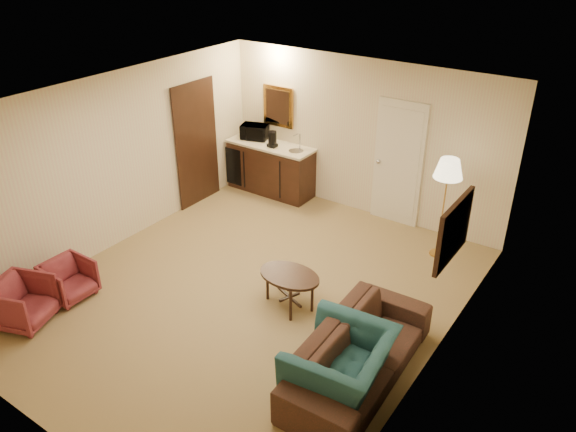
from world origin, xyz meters
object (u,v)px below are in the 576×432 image
at_px(sofa, 360,345).
at_px(floor_lamp, 443,208).
at_px(wetbar_cabinet, 271,168).
at_px(rose_chair_far, 22,300).
at_px(coffee_maker, 272,139).
at_px(coffee_table, 289,290).
at_px(rose_chair_near, 69,278).
at_px(teal_armchair, 341,358).
at_px(microwave, 255,130).
at_px(waste_bin, 298,193).

height_order(sofa, floor_lamp, floor_lamp).
xyz_separation_m(wetbar_cabinet, floor_lamp, (3.36, -0.37, 0.31)).
bearing_deg(floor_lamp, rose_chair_far, -129.03).
bearing_deg(coffee_maker, rose_chair_far, -80.62).
bearing_deg(rose_chair_far, coffee_table, -69.37).
xyz_separation_m(rose_chair_near, floor_lamp, (3.61, 3.79, 0.48)).
distance_m(wetbar_cabinet, teal_armchair, 5.08).
relative_size(sofa, coffee_maker, 7.74).
distance_m(sofa, coffee_maker, 4.80).
height_order(sofa, coffee_table, sofa).
xyz_separation_m(wetbar_cabinet, microwave, (-0.40, 0.07, 0.62)).
bearing_deg(teal_armchair, wetbar_cabinet, -141.99).
distance_m(teal_armchair, coffee_maker, 4.99).
bearing_deg(waste_bin, microwave, 172.25).
bearing_deg(rose_chair_far, waste_bin, -30.87).
distance_m(rose_chair_far, floor_lamp, 5.75).
bearing_deg(microwave, wetbar_cabinet, -29.21).
relative_size(microwave, coffee_maker, 1.70).
bearing_deg(floor_lamp, waste_bin, 173.64).
height_order(sofa, waste_bin, sofa).
distance_m(floor_lamp, waste_bin, 2.80).
distance_m(wetbar_cabinet, rose_chair_near, 4.17).
distance_m(rose_chair_far, coffee_table, 3.30).
xyz_separation_m(teal_armchair, rose_chair_near, (-3.80, -0.53, -0.19)).
relative_size(wetbar_cabinet, floor_lamp, 1.06).
height_order(wetbar_cabinet, rose_chair_near, wetbar_cabinet).
relative_size(floor_lamp, coffee_maker, 5.47).
xyz_separation_m(coffee_table, coffee_maker, (-2.15, 2.59, 0.82)).
distance_m(wetbar_cabinet, rose_chair_far, 4.84).
bearing_deg(sofa, microwave, 47.65).
bearing_deg(coffee_maker, waste_bin, 14.38).
relative_size(wetbar_cabinet, microwave, 3.41).
bearing_deg(floor_lamp, sofa, -85.34).
bearing_deg(coffee_maker, wetbar_cabinet, 156.17).
distance_m(waste_bin, coffee_maker, 1.05).
distance_m(rose_chair_far, waste_bin, 4.84).
height_order(wetbar_cabinet, coffee_maker, coffee_maker).
bearing_deg(waste_bin, floor_lamp, -6.36).
distance_m(sofa, waste_bin, 4.38).
relative_size(teal_armchair, coffee_maker, 3.86).
bearing_deg(rose_chair_near, rose_chair_far, -179.94).
relative_size(wetbar_cabinet, rose_chair_near, 2.83).
distance_m(rose_chair_near, waste_bin, 4.19).
distance_m(rose_chair_near, rose_chair_far, 0.67).
distance_m(sofa, coffee_table, 1.50).
height_order(rose_chair_far, floor_lamp, floor_lamp).
bearing_deg(wetbar_cabinet, rose_chair_far, -92.96).
bearing_deg(wetbar_cabinet, coffee_table, -49.88).
xyz_separation_m(sofa, waste_bin, (-2.95, 3.23, -0.27)).
distance_m(rose_chair_near, coffee_maker, 4.17).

